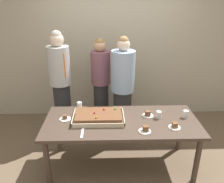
# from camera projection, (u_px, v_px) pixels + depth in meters

# --- Properties ---
(ground_plane) EXTENTS (12.00, 12.00, 0.00)m
(ground_plane) POSITION_uv_depth(u_px,v_px,m) (121.00, 164.00, 3.20)
(ground_plane) COLOR brown
(interior_back_panel) EXTENTS (8.00, 0.12, 3.00)m
(interior_back_panel) POSITION_uv_depth(u_px,v_px,m) (116.00, 39.00, 4.08)
(interior_back_panel) COLOR #B2A893
(interior_back_panel) RESTS_ON ground_plane
(party_table) EXTENTS (2.00, 0.85, 0.72)m
(party_table) POSITION_uv_depth(u_px,v_px,m) (121.00, 126.00, 2.94)
(party_table) COLOR #47382D
(party_table) RESTS_ON ground_plane
(sheet_cake) EXTENTS (0.66, 0.43, 0.11)m
(sheet_cake) POSITION_uv_depth(u_px,v_px,m) (99.00, 116.00, 2.93)
(sheet_cake) COLOR beige
(sheet_cake) RESTS_ON party_table
(plated_slice_near_left) EXTENTS (0.15, 0.15, 0.08)m
(plated_slice_near_left) POSITION_uv_depth(u_px,v_px,m) (148.00, 114.00, 3.01)
(plated_slice_near_left) COLOR white
(plated_slice_near_left) RESTS_ON party_table
(plated_slice_near_right) EXTENTS (0.15, 0.15, 0.08)m
(plated_slice_near_right) POSITION_uv_depth(u_px,v_px,m) (145.00, 130.00, 2.67)
(plated_slice_near_right) COLOR white
(plated_slice_near_right) RESTS_ON party_table
(plated_slice_far_left) EXTENTS (0.15, 0.15, 0.07)m
(plated_slice_far_left) POSITION_uv_depth(u_px,v_px,m) (175.00, 126.00, 2.75)
(plated_slice_far_left) COLOR white
(plated_slice_far_left) RESTS_ON party_table
(plated_slice_far_right) EXTENTS (0.15, 0.15, 0.06)m
(plated_slice_far_right) POSITION_uv_depth(u_px,v_px,m) (65.00, 118.00, 2.94)
(plated_slice_far_right) COLOR white
(plated_slice_far_right) RESTS_ON party_table
(drink_cup_nearest) EXTENTS (0.07, 0.07, 0.10)m
(drink_cup_nearest) POSITION_uv_depth(u_px,v_px,m) (80.00, 105.00, 3.21)
(drink_cup_nearest) COLOR white
(drink_cup_nearest) RESTS_ON party_table
(drink_cup_middle) EXTENTS (0.07, 0.07, 0.10)m
(drink_cup_middle) POSITION_uv_depth(u_px,v_px,m) (159.00, 115.00, 2.96)
(drink_cup_middle) COLOR white
(drink_cup_middle) RESTS_ON party_table
(drink_cup_far_end) EXTENTS (0.07, 0.07, 0.10)m
(drink_cup_far_end) POSITION_uv_depth(u_px,v_px,m) (186.00, 114.00, 2.97)
(drink_cup_far_end) COLOR white
(drink_cup_far_end) RESTS_ON party_table
(cake_server_utensil) EXTENTS (0.03, 0.20, 0.01)m
(cake_server_utensil) POSITION_uv_depth(u_px,v_px,m) (82.00, 133.00, 2.64)
(cake_server_utensil) COLOR silver
(cake_server_utensil) RESTS_ON party_table
(person_serving_front) EXTENTS (0.37, 0.37, 1.68)m
(person_serving_front) POSITION_uv_depth(u_px,v_px,m) (123.00, 88.00, 3.58)
(person_serving_front) COLOR #28282D
(person_serving_front) RESTS_ON ground_plane
(person_green_shirt_behind) EXTENTS (0.32, 0.32, 1.61)m
(person_green_shirt_behind) POSITION_uv_depth(u_px,v_px,m) (101.00, 84.00, 3.82)
(person_green_shirt_behind) COLOR #28282D
(person_green_shirt_behind) RESTS_ON ground_plane
(person_striped_tie_right) EXTENTS (0.34, 0.34, 1.76)m
(person_striped_tie_right) POSITION_uv_depth(u_px,v_px,m) (61.00, 84.00, 3.58)
(person_striped_tie_right) COLOR #28282D
(person_striped_tie_right) RESTS_ON ground_plane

